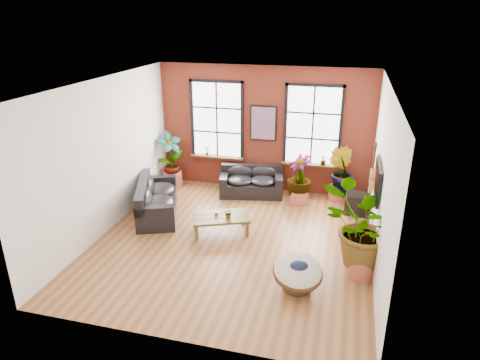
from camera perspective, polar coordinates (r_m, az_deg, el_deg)
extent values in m
cube|color=brown|center=(9.74, -0.89, -8.18)|extent=(6.00, 6.50, 0.02)
cube|color=white|center=(8.56, -1.03, 12.75)|extent=(6.00, 6.50, 0.02)
cube|color=#5C1F15|center=(12.03, 3.19, 6.73)|extent=(6.00, 0.02, 3.50)
cube|color=silver|center=(6.20, -9.06, -8.40)|extent=(6.00, 0.02, 3.50)
cube|color=silver|center=(10.18, -17.54, 2.98)|extent=(0.02, 6.50, 3.50)
cube|color=silver|center=(8.74, 18.43, -0.16)|extent=(0.02, 6.50, 3.50)
cube|color=white|center=(12.25, -3.10, 7.97)|extent=(1.40, 0.02, 2.10)
cube|color=black|center=(12.49, -3.10, 3.07)|extent=(1.60, 0.22, 0.06)
cube|color=white|center=(11.74, 9.67, 7.10)|extent=(1.40, 0.02, 2.10)
cube|color=black|center=(11.99, 9.32, 2.01)|extent=(1.60, 0.22, 0.06)
cube|color=black|center=(12.02, 1.51, -1.09)|extent=(1.86, 1.17, 0.39)
cube|color=black|center=(12.17, 1.57, 1.21)|extent=(1.73, 0.55, 0.40)
cube|color=black|center=(11.95, -2.12, 0.30)|extent=(0.37, 0.86, 0.21)
cube|color=black|center=(11.91, 5.18, 0.17)|extent=(0.37, 0.86, 0.21)
ellipsoid|color=black|center=(11.89, -0.07, -0.03)|extent=(0.85, 0.84, 0.22)
ellipsoid|color=black|center=(12.07, -0.01, 1.04)|extent=(0.75, 0.36, 0.38)
ellipsoid|color=black|center=(11.88, 3.10, -0.09)|extent=(0.85, 0.84, 0.22)
ellipsoid|color=black|center=(12.05, 3.11, 0.98)|extent=(0.75, 0.36, 0.38)
cube|color=black|center=(11.09, -10.90, -3.41)|extent=(1.64, 2.35, 0.42)
cube|color=black|center=(10.96, -12.84, -1.45)|extent=(1.00, 2.10, 0.43)
cube|color=black|center=(10.08, -11.33, -4.06)|extent=(0.93, 0.54, 0.22)
cube|color=black|center=(11.86, -10.74, -0.03)|extent=(0.93, 0.54, 0.22)
ellipsoid|color=black|center=(10.59, -10.86, -3.04)|extent=(1.06, 1.16, 0.24)
ellipsoid|color=black|center=(10.55, -12.34, -2.32)|extent=(0.57, 0.97, 0.42)
ellipsoid|color=black|center=(11.38, -10.62, -1.25)|extent=(1.06, 1.16, 0.24)
ellipsoid|color=black|center=(11.34, -11.99, -0.57)|extent=(0.57, 0.97, 0.42)
cube|color=#493E1A|center=(9.93, -2.60, -4.96)|extent=(1.49, 1.19, 0.06)
cube|color=black|center=(9.81, -2.52, -5.13)|extent=(1.20, 0.51, 0.00)
cube|color=black|center=(10.03, -2.67, -4.50)|extent=(1.20, 0.51, 0.00)
cube|color=#493E1A|center=(9.73, -5.79, -7.04)|extent=(0.09, 0.09, 0.36)
cube|color=#493E1A|center=(9.83, 0.97, -6.60)|extent=(0.09, 0.09, 0.36)
cube|color=#493E1A|center=(10.26, -5.97, -5.46)|extent=(0.09, 0.09, 0.36)
cube|color=#493E1A|center=(10.35, 0.43, -5.07)|extent=(0.09, 0.09, 0.36)
cylinder|color=#B62D3D|center=(9.93, -3.17, -4.52)|extent=(0.10, 0.10, 0.08)
cylinder|color=#442C18|center=(8.24, 7.62, -13.53)|extent=(0.68, 0.68, 0.21)
torus|color=#442C18|center=(8.10, 7.70, -12.08)|extent=(1.19, 1.19, 0.42)
ellipsoid|color=beige|center=(8.07, 7.72, -11.76)|extent=(1.16, 1.19, 0.57)
ellipsoid|color=#14193E|center=(7.98, 7.83, -11.29)|extent=(0.43, 0.39, 0.16)
cube|color=black|center=(11.92, 3.15, 7.58)|extent=(0.74, 0.04, 0.98)
cube|color=#0C7F8C|center=(11.89, 3.12, 7.54)|extent=(0.66, 0.02, 0.90)
cube|color=black|center=(9.05, 17.89, -0.03)|extent=(0.06, 1.25, 0.72)
cube|color=black|center=(9.05, 17.67, -0.01)|extent=(0.01, 1.15, 0.62)
cylinder|color=#B27F4C|center=(10.21, 17.06, -0.63)|extent=(0.09, 0.38, 0.38)
cylinder|color=#B27F4C|center=(10.12, 17.21, 0.68)|extent=(0.09, 0.30, 0.30)
cylinder|color=black|center=(10.21, 17.03, -0.62)|extent=(0.09, 0.11, 0.11)
cube|color=black|center=(10.00, 17.44, 2.67)|extent=(0.04, 0.05, 0.55)
cube|color=black|center=(9.91, 17.65, 4.41)|extent=(0.06, 0.06, 0.14)
cube|color=black|center=(11.31, 15.49, -3.03)|extent=(0.68, 0.58, 0.53)
cylinder|color=#C65741|center=(12.83, -8.95, 0.19)|extent=(0.60, 0.60, 0.41)
cylinder|color=#C65741|center=(12.03, 12.99, -1.63)|extent=(0.70, 0.70, 0.40)
cylinder|color=#C65741|center=(8.82, 15.76, -10.88)|extent=(0.72, 0.72, 0.41)
cylinder|color=#C65741|center=(11.60, 7.84, -2.23)|extent=(0.60, 0.60, 0.36)
imported|color=#154E23|center=(12.61, -9.26, 3.11)|extent=(0.90, 0.94, 1.48)
imported|color=#154E23|center=(11.79, 13.28, 1.09)|extent=(0.94, 0.92, 1.33)
imported|color=#154E23|center=(8.47, 16.11, -6.30)|extent=(1.96, 1.95, 1.65)
imported|color=#154E23|center=(11.43, 7.92, 0.42)|extent=(0.95, 0.95, 1.20)
imported|color=#154E23|center=(9.75, -1.52, -4.48)|extent=(0.24, 0.21, 0.24)
imported|color=#154E23|center=(12.53, -4.42, 3.89)|extent=(0.17, 0.17, 0.27)
imported|color=#154E23|center=(11.91, 11.04, 2.61)|extent=(0.19, 0.19, 0.27)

